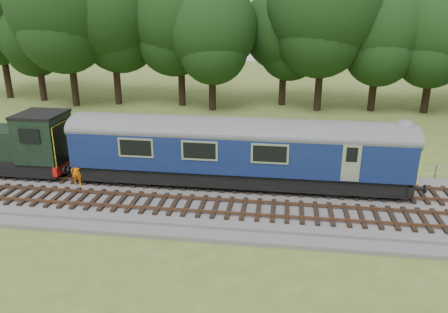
# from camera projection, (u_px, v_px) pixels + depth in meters

# --- Properties ---
(ground) EXTENTS (120.00, 120.00, 0.00)m
(ground) POSITION_uv_depth(u_px,v_px,m) (260.00, 203.00, 22.89)
(ground) COLOR #476324
(ground) RESTS_ON ground
(ballast) EXTENTS (70.00, 7.00, 0.35)m
(ballast) POSITION_uv_depth(u_px,v_px,m) (260.00, 200.00, 22.83)
(ballast) COLOR #4C4C4F
(ballast) RESTS_ON ground
(track_north) EXTENTS (67.20, 2.40, 0.21)m
(track_north) POSITION_uv_depth(u_px,v_px,m) (262.00, 185.00, 24.06)
(track_north) COLOR black
(track_north) RESTS_ON ballast
(track_south) EXTENTS (67.20, 2.40, 0.21)m
(track_south) POSITION_uv_depth(u_px,v_px,m) (258.00, 209.00, 21.26)
(track_south) COLOR black
(track_south) RESTS_ON ballast
(fence) EXTENTS (64.00, 0.12, 1.00)m
(fence) POSITION_uv_depth(u_px,v_px,m) (265.00, 172.00, 27.09)
(fence) COLOR #6B6054
(fence) RESTS_ON ground
(tree_line) EXTENTS (70.00, 8.00, 18.00)m
(tree_line) POSITION_uv_depth(u_px,v_px,m) (274.00, 109.00, 43.44)
(tree_line) COLOR black
(tree_line) RESTS_ON ground
(dmu_railcar) EXTENTS (18.05, 2.86, 3.88)m
(dmu_railcar) POSITION_uv_depth(u_px,v_px,m) (237.00, 147.00, 23.52)
(dmu_railcar) COLOR black
(dmu_railcar) RESTS_ON ground
(shunter_loco) EXTENTS (8.92, 2.60, 3.38)m
(shunter_loco) POSITION_uv_depth(u_px,v_px,m) (1.00, 146.00, 25.57)
(shunter_loco) COLOR black
(shunter_loco) RESTS_ON ground
(worker) EXTENTS (0.63, 0.44, 1.67)m
(worker) POSITION_uv_depth(u_px,v_px,m) (76.00, 171.00, 23.96)
(worker) COLOR orange
(worker) RESTS_ON ballast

